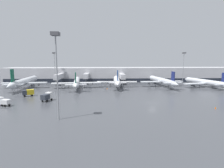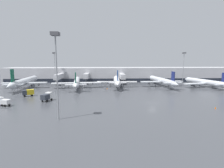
# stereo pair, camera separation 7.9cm
# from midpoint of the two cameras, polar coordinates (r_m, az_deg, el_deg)

# --- Properties ---
(ground_plane) EXTENTS (320.00, 320.00, 0.00)m
(ground_plane) POSITION_cam_midpoint_polar(r_m,az_deg,el_deg) (58.76, 13.18, -6.04)
(ground_plane) COLOR #424449
(terminal_building) EXTENTS (160.00, 31.61, 9.00)m
(terminal_building) POSITION_cam_midpoint_polar(r_m,az_deg,el_deg) (118.14, 5.22, 3.22)
(terminal_building) COLOR #B2B2B7
(terminal_building) RESTS_ON ground_plane
(parked_jet_1) EXTENTS (21.55, 39.21, 10.14)m
(parked_jet_1) POSITION_cam_midpoint_polar(r_m,az_deg,el_deg) (97.24, -26.63, 0.67)
(parked_jet_1) COLOR silver
(parked_jet_1) RESTS_ON ground_plane
(parked_jet_2) EXTENTS (20.67, 32.45, 9.39)m
(parked_jet_2) POSITION_cam_midpoint_polar(r_m,az_deg,el_deg) (90.07, 1.62, 1.06)
(parked_jet_2) COLOR white
(parked_jet_2) RESTS_ON ground_plane
(parked_jet_3) EXTENTS (22.79, 35.46, 8.65)m
(parked_jet_3) POSITION_cam_midpoint_polar(r_m,az_deg,el_deg) (96.35, 15.97, 1.05)
(parked_jet_3) COLOR silver
(parked_jet_3) RESTS_ON ground_plane
(parked_jet_4) EXTENTS (24.32, 34.03, 8.64)m
(parked_jet_4) POSITION_cam_midpoint_polar(r_m,az_deg,el_deg) (88.71, -11.43, 0.62)
(parked_jet_4) COLOR silver
(parked_jet_4) RESTS_ON ground_plane
(parked_jet_5) EXTENTS (24.60, 31.48, 8.19)m
(parked_jet_5) POSITION_cam_midpoint_polar(r_m,az_deg,el_deg) (102.13, 28.30, 0.49)
(parked_jet_5) COLOR silver
(parked_jet_5) RESTS_ON ground_plane
(service_truck_0) EXTENTS (4.67, 2.86, 2.63)m
(service_truck_0) POSITION_cam_midpoint_polar(r_m,az_deg,el_deg) (62.77, -32.05, -4.79)
(service_truck_0) COLOR silver
(service_truck_0) RESTS_ON ground_plane
(service_truck_1) EXTENTS (3.04, 4.63, 2.82)m
(service_truck_1) POSITION_cam_midpoint_polar(r_m,az_deg,el_deg) (63.55, -20.47, -3.80)
(service_truck_1) COLOR #2D333D
(service_truck_1) RESTS_ON ground_plane
(service_truck_2) EXTENTS (4.36, 3.44, 2.58)m
(service_truck_2) POSITION_cam_midpoint_polar(r_m,az_deg,el_deg) (74.51, -25.64, -2.46)
(service_truck_2) COLOR gold
(service_truck_2) RESTS_ON ground_plane
(traffic_cone_0) EXTENTS (0.39, 0.39, 0.70)m
(traffic_cone_0) POSITION_cam_midpoint_polar(r_m,az_deg,el_deg) (58.49, 30.74, -6.66)
(traffic_cone_0) COLOR orange
(traffic_cone_0) RESTS_ON ground_plane
(traffic_cone_1) EXTENTS (0.48, 0.48, 0.69)m
(traffic_cone_1) POSITION_cam_midpoint_polar(r_m,az_deg,el_deg) (84.39, -1.55, -1.42)
(traffic_cone_1) COLOR orange
(traffic_cone_1) RESTS_ON ground_plane
(apron_light_mast_0) EXTENTS (1.80, 1.80, 18.49)m
(apron_light_mast_0) POSITION_cam_midpoint_polar(r_m,az_deg,el_deg) (110.50, -18.27, 7.78)
(apron_light_mast_0) COLOR gray
(apron_light_mast_0) RESTS_ON ground_plane
(apron_light_mast_1) EXTENTS (1.80, 1.80, 20.00)m
(apron_light_mast_1) POSITION_cam_midpoint_polar(r_m,az_deg,el_deg) (41.56, -17.80, 9.85)
(apron_light_mast_1) COLOR gray
(apron_light_mast_1) RESTS_ON ground_plane
(apron_light_mast_4) EXTENTS (1.80, 1.80, 18.53)m
(apron_light_mast_4) POSITION_cam_midpoint_polar(r_m,az_deg,el_deg) (114.32, 22.42, 7.58)
(apron_light_mast_4) COLOR gray
(apron_light_mast_4) RESTS_ON ground_plane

